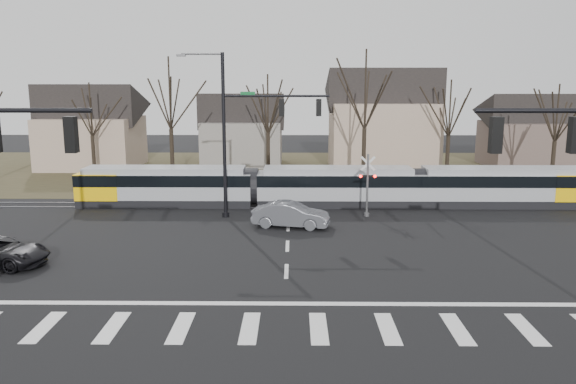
{
  "coord_description": "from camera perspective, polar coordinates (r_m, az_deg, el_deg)",
  "views": [
    {
      "loc": [
        0.32,
        -22.23,
        8.37
      ],
      "look_at": [
        0.0,
        9.0,
        2.3
      ],
      "focal_mm": 35.0,
      "sensor_mm": 36.0,
      "label": 1
    }
  ],
  "objects": [
    {
      "name": "house_d",
      "position": [
        62.09,
        23.14,
        6.06
      ],
      "size": [
        8.64,
        7.56,
        7.65
      ],
      "color": "brown",
      "rests_on": "ground"
    },
    {
      "name": "crosswalk",
      "position": [
        20.06,
        -0.39,
        -13.64
      ],
      "size": [
        27.0,
        2.6,
        0.01
      ],
      "color": "silver",
      "rests_on": "ground"
    },
    {
      "name": "rail_crossing_signal",
      "position": [
        35.93,
        8.06,
        0.49
      ],
      "size": [
        1.08,
        0.36,
        4.0
      ],
      "color": "#59595B",
      "rests_on": "ground"
    },
    {
      "name": "stop_line",
      "position": [
        22.08,
        -0.29,
        -11.26
      ],
      "size": [
        28.0,
        0.35,
        0.01
      ],
      "primitive_type": "cube",
      "color": "silver",
      "rests_on": "ground"
    },
    {
      "name": "house_b",
      "position": [
        58.64,
        -4.65,
        6.66
      ],
      "size": [
        8.64,
        7.56,
        7.65
      ],
      "color": "slate",
      "rests_on": "ground"
    },
    {
      "name": "grass_verge",
      "position": [
        54.87,
        0.25,
        2.23
      ],
      "size": [
        140.0,
        28.0,
        0.01
      ],
      "primitive_type": "cube",
      "color": "#38331E",
      "rests_on": "ground"
    },
    {
      "name": "house_c",
      "position": [
        56.0,
        9.59,
        7.64
      ],
      "size": [
        10.8,
        8.64,
        10.1
      ],
      "color": "gray",
      "rests_on": "ground"
    },
    {
      "name": "rail_pair",
      "position": [
        38.94,
        0.1,
        -1.37
      ],
      "size": [
        90.0,
        1.52,
        0.06
      ],
      "color": "#59595E",
      "rests_on": "ground"
    },
    {
      "name": "sedan",
      "position": [
        33.11,
        0.28,
        -2.33
      ],
      "size": [
        3.31,
        5.1,
        1.48
      ],
      "primitive_type": "imported",
      "rotation": [
        0.0,
        0.0,
        1.37
      ],
      "color": "#56575E",
      "rests_on": "ground"
    },
    {
      "name": "signal_pole_far",
      "position": [
        34.94,
        -3.92,
        6.59
      ],
      "size": [
        9.28,
        0.44,
        10.2
      ],
      "color": "black",
      "rests_on": "ground"
    },
    {
      "name": "tram",
      "position": [
        38.96,
        4.81,
        0.74
      ],
      "size": [
        35.33,
        2.62,
        2.68
      ],
      "color": "gray",
      "rests_on": "ground"
    },
    {
      "name": "house_a",
      "position": [
        59.92,
        -19.37,
        6.64
      ],
      "size": [
        9.72,
        8.64,
        8.6
      ],
      "color": "gray",
      "rests_on": "ground"
    },
    {
      "name": "lane_dashes",
      "position": [
        39.14,
        0.1,
        -1.34
      ],
      "size": [
        0.18,
        30.0,
        0.01
      ],
      "color": "silver",
      "rests_on": "ground"
    },
    {
      "name": "ground",
      "position": [
        23.76,
        -0.23,
        -9.63
      ],
      "size": [
        140.0,
        140.0,
        0.0
      ],
      "primitive_type": "plane",
      "color": "black"
    },
    {
      "name": "tree_row",
      "position": [
        48.38,
        2.59,
        6.99
      ],
      "size": [
        59.2,
        7.2,
        10.0
      ],
      "color": "black",
      "rests_on": "ground"
    }
  ]
}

